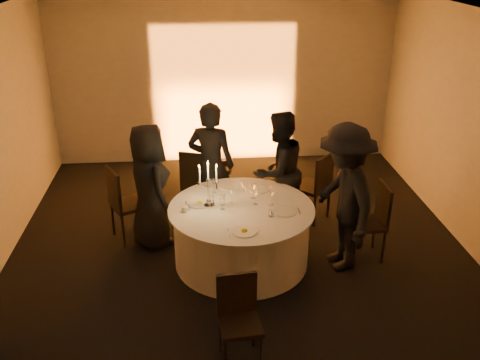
{
  "coord_description": "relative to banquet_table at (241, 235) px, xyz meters",
  "views": [
    {
      "loc": [
        -0.52,
        -5.78,
        3.78
      ],
      "look_at": [
        0.0,
        0.2,
        1.05
      ],
      "focal_mm": 40.0,
      "sensor_mm": 36.0,
      "label": 1
    }
  ],
  "objects": [
    {
      "name": "wine_glass_d",
      "position": [
        0.18,
        0.25,
        0.52
      ],
      "size": [
        0.07,
        0.07,
        0.19
      ],
      "color": "white",
      "rests_on": "banquet_table"
    },
    {
      "name": "uplighter_fixture",
      "position": [
        0.0,
        3.2,
        -0.33
      ],
      "size": [
        0.25,
        0.12,
        0.1
      ],
      "primitive_type": "cube",
      "color": "black",
      "rests_on": "floor"
    },
    {
      "name": "chair_back_left",
      "position": [
        -0.5,
        1.2,
        0.22
      ],
      "size": [
        0.6,
        0.6,
        1.07
      ],
      "rotation": [
        0.0,
        0.0,
        2.79
      ],
      "color": "black",
      "rests_on": "floor"
    },
    {
      "name": "banquet_table",
      "position": [
        0.0,
        0.0,
        0.0
      ],
      "size": [
        1.8,
        1.8,
        0.77
      ],
      "color": "black",
      "rests_on": "floor"
    },
    {
      "name": "plate_right",
      "position": [
        0.51,
        -0.16,
        0.39
      ],
      "size": [
        0.36,
        0.29,
        0.01
      ],
      "color": "white",
      "rests_on": "banquet_table"
    },
    {
      "name": "plate_back_right",
      "position": [
        0.27,
        0.48,
        0.39
      ],
      "size": [
        0.35,
        0.27,
        0.01
      ],
      "color": "white",
      "rests_on": "banquet_table"
    },
    {
      "name": "chair_right",
      "position": [
        1.67,
        -0.02,
        0.19
      ],
      "size": [
        0.45,
        0.45,
        1.01
      ],
      "rotation": [
        0.0,
        0.0,
        -1.56
      ],
      "color": "black",
      "rests_on": "floor"
    },
    {
      "name": "chair_front",
      "position": [
        -0.18,
        -1.68,
        0.12
      ],
      "size": [
        0.43,
        0.43,
        0.89
      ],
      "rotation": [
        0.0,
        0.0,
        0.1
      ],
      "color": "black",
      "rests_on": "floor"
    },
    {
      "name": "wine_glass_f",
      "position": [
        -0.11,
        0.13,
        0.52
      ],
      "size": [
        0.07,
        0.07,
        0.19
      ],
      "color": "white",
      "rests_on": "banquet_table"
    },
    {
      "name": "wine_glass_e",
      "position": [
        -0.32,
        0.44,
        0.52
      ],
      "size": [
        0.07,
        0.07,
        0.19
      ],
      "color": "white",
      "rests_on": "banquet_table"
    },
    {
      "name": "chair_back_right",
      "position": [
        1.17,
        1.02,
        0.2
      ],
      "size": [
        0.64,
        0.64,
        1.03
      ],
      "rotation": [
        0.0,
        0.0,
        -2.34
      ],
      "color": "black",
      "rests_on": "floor"
    },
    {
      "name": "tumbler_c",
      "position": [
        -0.36,
        0.15,
        0.43
      ],
      "size": [
        0.07,
        0.07,
        0.09
      ],
      "primitive_type": "cylinder",
      "color": "white",
      "rests_on": "banquet_table"
    },
    {
      "name": "floor",
      "position": [
        0.0,
        0.0,
        -0.38
      ],
      "size": [
        7.0,
        7.0,
        0.0
      ],
      "primitive_type": "plane",
      "color": "black",
      "rests_on": "ground"
    },
    {
      "name": "wall_back",
      "position": [
        0.0,
        3.5,
        1.12
      ],
      "size": [
        7.0,
        0.0,
        7.0
      ],
      "primitive_type": "plane",
      "rotation": [
        1.57,
        0.0,
        0.0
      ],
      "color": "beige",
      "rests_on": "floor"
    },
    {
      "name": "coffee_cup",
      "position": [
        -0.69,
        -0.04,
        0.42
      ],
      "size": [
        0.11,
        0.11,
        0.07
      ],
      "color": "white",
      "rests_on": "banquet_table"
    },
    {
      "name": "plate_front",
      "position": [
        -0.02,
        -0.6,
        0.4
      ],
      "size": [
        0.36,
        0.28,
        0.08
      ],
      "color": "white",
      "rests_on": "banquet_table"
    },
    {
      "name": "tumbler_b",
      "position": [
        0.33,
        -0.26,
        0.43
      ],
      "size": [
        0.07,
        0.07,
        0.09
      ],
      "primitive_type": "cylinder",
      "color": "white",
      "rests_on": "banquet_table"
    },
    {
      "name": "guest_right",
      "position": [
        1.22,
        -0.18,
        0.55
      ],
      "size": [
        0.86,
        1.29,
        1.87
      ],
      "primitive_type": "imported",
      "rotation": [
        0.0,
        0.0,
        -1.43
      ],
      "color": "black",
      "rests_on": "floor"
    },
    {
      "name": "plate_back_left",
      "position": [
        -0.1,
        0.63,
        0.39
      ],
      "size": [
        0.35,
        0.29,
        0.01
      ],
      "color": "white",
      "rests_on": "banquet_table"
    },
    {
      "name": "guest_back_right",
      "position": [
        0.59,
        0.88,
        0.47
      ],
      "size": [
        1.05,
        1.0,
        1.71
      ],
      "primitive_type": "imported",
      "rotation": [
        0.0,
        0.0,
        -2.55
      ],
      "color": "black",
      "rests_on": "floor"
    },
    {
      "name": "tumbler_a",
      "position": [
        -0.23,
        0.08,
        0.43
      ],
      "size": [
        0.07,
        0.07,
        0.09
      ],
      "primitive_type": "cylinder",
      "color": "white",
      "rests_on": "banquet_table"
    },
    {
      "name": "candelabra",
      "position": [
        -0.4,
        0.07,
        0.6
      ],
      "size": [
        0.26,
        0.12,
        0.61
      ],
      "color": "silver",
      "rests_on": "banquet_table"
    },
    {
      "name": "guest_back_left",
      "position": [
        -0.33,
        1.07,
        0.52
      ],
      "size": [
        0.75,
        0.6,
        1.8
      ],
      "primitive_type": "imported",
      "rotation": [
        0.0,
        0.0,
        2.84
      ],
      "color": "black",
      "rests_on": "floor"
    },
    {
      "name": "wine_glass_a",
      "position": [
        0.38,
        0.05,
        0.52
      ],
      "size": [
        0.07,
        0.07,
        0.19
      ],
      "color": "white",
      "rests_on": "banquet_table"
    },
    {
      "name": "guest_left",
      "position": [
        -1.15,
        0.57,
        0.45
      ],
      "size": [
        0.84,
        0.97,
        1.68
      ],
      "primitive_type": "imported",
      "rotation": [
        0.0,
        0.0,
        2.03
      ],
      "color": "black",
      "rests_on": "floor"
    },
    {
      "name": "wine_glass_b",
      "position": [
        -0.23,
        -0.03,
        0.52
      ],
      "size": [
        0.07,
        0.07,
        0.19
      ],
      "color": "white",
      "rests_on": "banquet_table"
    },
    {
      "name": "chair_left",
      "position": [
        -1.52,
        0.7,
        0.21
      ],
      "size": [
        0.62,
        0.62,
        1.05
      ],
      "rotation": [
        0.0,
        0.0,
        2.04
      ],
      "color": "black",
      "rests_on": "floor"
    },
    {
      "name": "plate_left",
      "position": [
        -0.5,
        0.15,
        0.4
      ],
      "size": [
        0.36,
        0.29,
        0.08
      ],
      "color": "white",
      "rests_on": "banquet_table"
    },
    {
      "name": "ceiling",
      "position": [
        0.0,
        0.0,
        2.62
      ],
      "size": [
        7.0,
        7.0,
        0.0
      ],
      "primitive_type": "plane",
      "rotation": [
        3.14,
        0.0,
        0.0
      ],
      "color": "silver",
      "rests_on": "wall_back"
    },
    {
      "name": "wine_glass_c",
      "position": [
        0.18,
        0.07,
        0.52
      ],
      "size": [
        0.07,
        0.07,
        0.19
      ],
      "color": "white",
      "rests_on": "banquet_table"
    }
  ]
}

